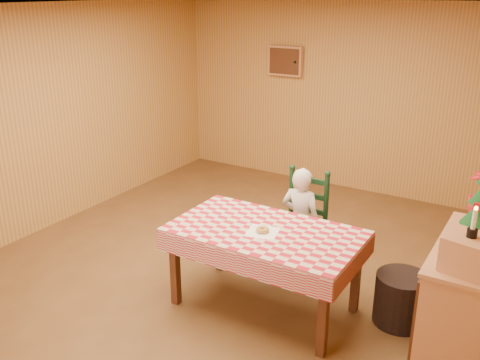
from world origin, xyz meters
name	(u,v)px	position (x,y,z in m)	size (l,w,h in m)	color
ground	(230,273)	(0.00, 0.00, 0.00)	(6.00, 6.00, 0.00)	brown
cabin_walls	(257,87)	(0.00, 0.53, 1.83)	(5.10, 6.05, 2.65)	#C08B45
dining_table	(265,238)	(0.59, -0.35, 0.69)	(1.66, 0.96, 0.77)	#512915
ladder_chair	(303,225)	(0.59, 0.44, 0.50)	(0.44, 0.40, 1.08)	black
seated_child	(300,222)	(0.59, 0.38, 0.56)	(0.41, 0.27, 1.12)	silver
napkin	(263,232)	(0.59, -0.40, 0.77)	(0.26, 0.26, 0.00)	white
donut	(263,230)	(0.59, -0.40, 0.79)	(0.12, 0.12, 0.04)	#B58641
shelf_unit	(465,300)	(2.23, -0.09, 0.47)	(0.54, 1.24, 0.93)	tan
crate	(469,254)	(2.23, -0.49, 1.06)	(0.30, 0.30, 0.25)	tan
candle_set	(473,228)	(2.23, -0.49, 1.24)	(0.07, 0.07, 0.22)	black
storage_bin	(401,299)	(1.71, 0.06, 0.23)	(0.45, 0.45, 0.45)	black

